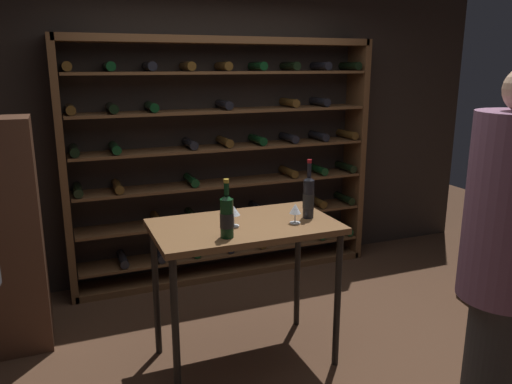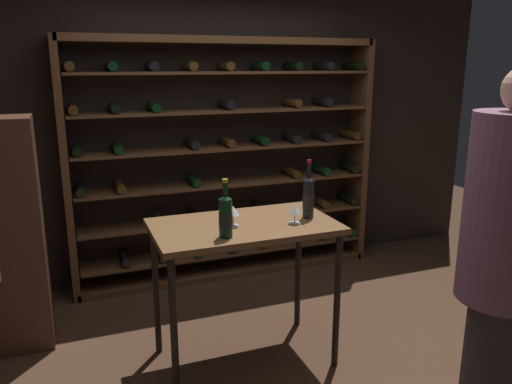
{
  "view_description": "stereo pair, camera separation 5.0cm",
  "coord_description": "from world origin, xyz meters",
  "px_view_note": "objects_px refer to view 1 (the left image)",
  "views": [
    {
      "loc": [
        -1.36,
        -2.79,
        1.95
      ],
      "look_at": [
        -0.15,
        0.22,
        1.12
      ],
      "focal_mm": 35.07,
      "sensor_mm": 36.0,
      "label": 1
    },
    {
      "loc": [
        -1.31,
        -2.81,
        1.95
      ],
      "look_at": [
        -0.15,
        0.22,
        1.12
      ],
      "focal_mm": 35.07,
      "sensor_mm": 36.0,
      "label": 2
    }
  ],
  "objects_px": {
    "display_cabinet": "(7,238)",
    "wine_bottle_amber_reserve": "(309,197)",
    "wine_rack": "(226,161)",
    "wine_glass_stemmed_center": "(234,212)",
    "wine_crate": "(494,282)",
    "wine_bottle_green_slim": "(227,216)",
    "person_bystander_dark_jacket": "(507,250)",
    "tasting_table": "(245,240)",
    "wine_glass_stemmed_left": "(295,210)"
  },
  "relations": [
    {
      "from": "display_cabinet",
      "to": "wine_bottle_amber_reserve",
      "type": "height_order",
      "value": "display_cabinet"
    },
    {
      "from": "wine_rack",
      "to": "wine_glass_stemmed_center",
      "type": "bearing_deg",
      "value": -106.75
    },
    {
      "from": "wine_crate",
      "to": "display_cabinet",
      "type": "bearing_deg",
      "value": 169.14
    },
    {
      "from": "display_cabinet",
      "to": "wine_bottle_green_slim",
      "type": "height_order",
      "value": "display_cabinet"
    },
    {
      "from": "wine_crate",
      "to": "wine_bottle_amber_reserve",
      "type": "bearing_deg",
      "value": -177.59
    },
    {
      "from": "person_bystander_dark_jacket",
      "to": "display_cabinet",
      "type": "distance_m",
      "value": 3.06
    },
    {
      "from": "wine_bottle_green_slim",
      "to": "display_cabinet",
      "type": "bearing_deg",
      "value": 142.41
    },
    {
      "from": "wine_crate",
      "to": "tasting_table",
      "type": "bearing_deg",
      "value": -179.02
    },
    {
      "from": "wine_crate",
      "to": "wine_bottle_green_slim",
      "type": "relative_size",
      "value": 1.37
    },
    {
      "from": "person_bystander_dark_jacket",
      "to": "display_cabinet",
      "type": "relative_size",
      "value": 1.2
    },
    {
      "from": "wine_bottle_amber_reserve",
      "to": "wine_bottle_green_slim",
      "type": "bearing_deg",
      "value": -164.87
    },
    {
      "from": "display_cabinet",
      "to": "tasting_table",
      "type": "bearing_deg",
      "value": -27.71
    },
    {
      "from": "wine_crate",
      "to": "wine_glass_stemmed_left",
      "type": "xyz_separation_m",
      "value": [
        -1.98,
        -0.15,
        0.9
      ]
    },
    {
      "from": "wine_rack",
      "to": "wine_glass_stemmed_left",
      "type": "bearing_deg",
      "value": -91.97
    },
    {
      "from": "tasting_table",
      "to": "person_bystander_dark_jacket",
      "type": "relative_size",
      "value": 0.6
    },
    {
      "from": "wine_bottle_amber_reserve",
      "to": "wine_glass_stemmed_left",
      "type": "distance_m",
      "value": 0.16
    },
    {
      "from": "tasting_table",
      "to": "display_cabinet",
      "type": "height_order",
      "value": "display_cabinet"
    },
    {
      "from": "wine_glass_stemmed_left",
      "to": "wine_glass_stemmed_center",
      "type": "height_order",
      "value": "wine_glass_stemmed_center"
    },
    {
      "from": "tasting_table",
      "to": "wine_glass_stemmed_center",
      "type": "distance_m",
      "value": 0.22
    },
    {
      "from": "tasting_table",
      "to": "wine_bottle_green_slim",
      "type": "height_order",
      "value": "wine_bottle_green_slim"
    },
    {
      "from": "display_cabinet",
      "to": "wine_glass_stemmed_left",
      "type": "height_order",
      "value": "display_cabinet"
    },
    {
      "from": "person_bystander_dark_jacket",
      "to": "wine_bottle_green_slim",
      "type": "bearing_deg",
      "value": -81.98
    },
    {
      "from": "wine_crate",
      "to": "wine_bottle_amber_reserve",
      "type": "distance_m",
      "value": 2.08
    },
    {
      "from": "wine_crate",
      "to": "wine_glass_stemmed_left",
      "type": "bearing_deg",
      "value": -175.59
    },
    {
      "from": "wine_crate",
      "to": "wine_bottle_green_slim",
      "type": "distance_m",
      "value": 2.66
    },
    {
      "from": "wine_bottle_amber_reserve",
      "to": "wine_crate",
      "type": "bearing_deg",
      "value": 2.41
    },
    {
      "from": "person_bystander_dark_jacket",
      "to": "wine_glass_stemmed_center",
      "type": "xyz_separation_m",
      "value": [
        -0.99,
        1.17,
        -0.02
      ]
    },
    {
      "from": "tasting_table",
      "to": "wine_bottle_green_slim",
      "type": "bearing_deg",
      "value": -132.09
    },
    {
      "from": "person_bystander_dark_jacket",
      "to": "wine_glass_stemmed_left",
      "type": "bearing_deg",
      "value": -100.72
    },
    {
      "from": "wine_crate",
      "to": "wine_glass_stemmed_left",
      "type": "relative_size",
      "value": 3.73
    },
    {
      "from": "wine_bottle_green_slim",
      "to": "wine_glass_stemmed_center",
      "type": "bearing_deg",
      "value": 59.59
    },
    {
      "from": "wine_bottle_amber_reserve",
      "to": "wine_bottle_green_slim",
      "type": "height_order",
      "value": "wine_bottle_amber_reserve"
    },
    {
      "from": "display_cabinet",
      "to": "wine_bottle_amber_reserve",
      "type": "relative_size",
      "value": 4.16
    },
    {
      "from": "wine_bottle_amber_reserve",
      "to": "wine_glass_stemmed_left",
      "type": "xyz_separation_m",
      "value": [
        -0.13,
        -0.08,
        -0.05
      ]
    },
    {
      "from": "wine_glass_stemmed_center",
      "to": "wine_crate",
      "type": "bearing_deg",
      "value": 1.61
    },
    {
      "from": "wine_rack",
      "to": "tasting_table",
      "type": "relative_size",
      "value": 2.43
    },
    {
      "from": "tasting_table",
      "to": "wine_bottle_amber_reserve",
      "type": "xyz_separation_m",
      "value": [
        0.44,
        -0.04,
        0.25
      ]
    },
    {
      "from": "person_bystander_dark_jacket",
      "to": "display_cabinet",
      "type": "bearing_deg",
      "value": -79.61
    },
    {
      "from": "tasting_table",
      "to": "wine_glass_stemmed_left",
      "type": "bearing_deg",
      "value": -20.62
    },
    {
      "from": "wine_glass_stemmed_left",
      "to": "tasting_table",
      "type": "bearing_deg",
      "value": 159.38
    },
    {
      "from": "wine_rack",
      "to": "wine_glass_stemmed_center",
      "type": "distance_m",
      "value": 1.52
    },
    {
      "from": "person_bystander_dark_jacket",
      "to": "display_cabinet",
      "type": "height_order",
      "value": "person_bystander_dark_jacket"
    },
    {
      "from": "wine_bottle_green_slim",
      "to": "wine_glass_stemmed_left",
      "type": "distance_m",
      "value": 0.5
    },
    {
      "from": "wine_bottle_green_slim",
      "to": "wine_glass_stemmed_center",
      "type": "relative_size",
      "value": 2.66
    },
    {
      "from": "display_cabinet",
      "to": "wine_bottle_green_slim",
      "type": "xyz_separation_m",
      "value": [
        1.25,
        -0.96,
        0.29
      ]
    },
    {
      "from": "wine_rack",
      "to": "wine_crate",
      "type": "bearing_deg",
      "value": -35.66
    },
    {
      "from": "tasting_table",
      "to": "wine_bottle_green_slim",
      "type": "relative_size",
      "value": 3.33
    },
    {
      "from": "display_cabinet",
      "to": "wine_bottle_green_slim",
      "type": "relative_size",
      "value": 4.63
    },
    {
      "from": "display_cabinet",
      "to": "wine_bottle_green_slim",
      "type": "distance_m",
      "value": 1.6
    },
    {
      "from": "wine_crate",
      "to": "wine_bottle_amber_reserve",
      "type": "relative_size",
      "value": 1.23
    }
  ]
}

